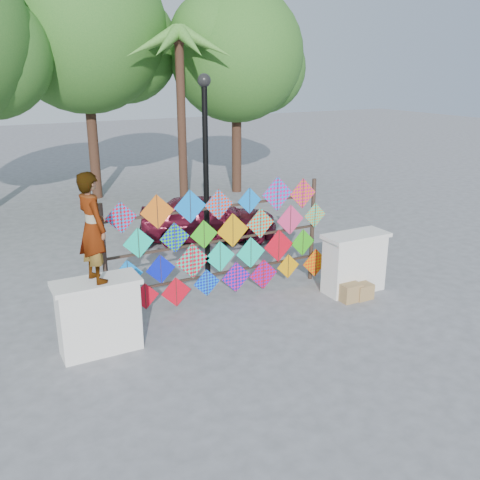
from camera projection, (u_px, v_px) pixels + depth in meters
The scene contains 12 objects.
ground at pixel (237, 313), 10.44m from camera, with size 80.00×80.00×0.00m, color gray.
parapet_left at pixel (99, 316), 8.86m from camera, with size 1.40×0.65×1.28m.
parapet_right at pixel (354, 262), 11.28m from camera, with size 1.40×0.65×1.28m.
kite_rack at pixel (225, 242), 10.73m from camera, with size 4.97×0.24×2.45m.
tree_mid at pixel (87, 30), 17.96m from camera, with size 6.30×5.60×8.61m.
tree_east at pixel (238, 55), 19.18m from camera, with size 5.40×4.80×7.42m.
palm_tree at pixel (179, 54), 16.61m from camera, with size 3.62×3.62×5.83m.
vendor_woman at pixel (92, 228), 8.40m from camera, with size 0.65×0.43×1.79m, color #99999E.
sedan at pixel (208, 218), 14.67m from camera, with size 1.50×3.74×1.27m, color maroon.
lamppost at pixel (206, 160), 11.42m from camera, with size 0.28×0.28×4.46m.
cardboard_box_near at pixel (349, 292), 10.96m from camera, with size 0.42×0.37×0.37m, color #A77950.
cardboard_box_far at pixel (362, 291), 11.07m from camera, with size 0.38×0.35×0.32m, color #A77950.
Camera 1 is at (-4.42, -8.40, 4.58)m, focal length 40.00 mm.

